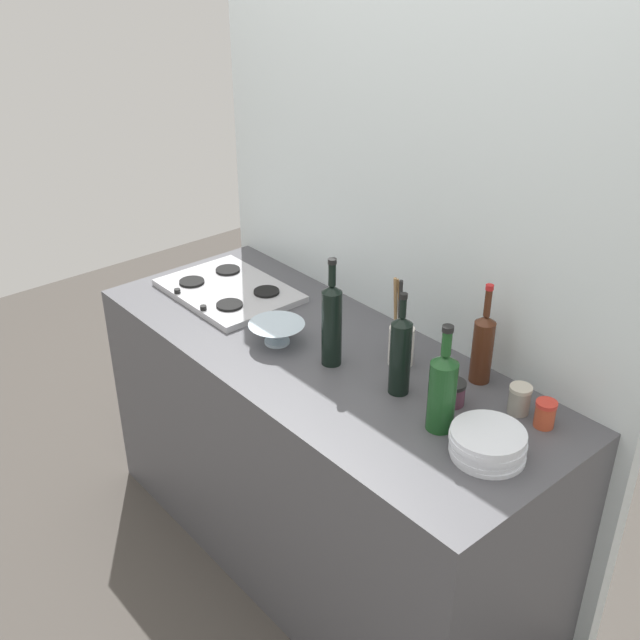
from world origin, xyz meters
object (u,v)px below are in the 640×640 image
object	(u,v)px
condiment_jar_rear	(545,414)
condiment_jar_spare	(520,399)
wine_bottle_mid_left	(483,346)
stovetop_hob	(229,290)
wine_bottle_leftmost	(332,323)
mixing_bowl	(277,332)
wine_bottle_rightmost	(442,390)
condiment_jar_front	(452,393)
plate_stack	(488,443)
wine_bottle_mid_right	(400,354)
utensil_crock	(401,343)

from	to	relation	value
condiment_jar_rear	condiment_jar_spare	xyz separation A→B (m)	(-0.09, 0.00, 0.00)
wine_bottle_mid_left	condiment_jar_spare	distance (m)	0.21
stovetop_hob	condiment_jar_rear	bearing A→B (deg)	8.81
wine_bottle_leftmost	mixing_bowl	world-z (taller)	wine_bottle_leftmost
wine_bottle_rightmost	condiment_jar_front	distance (m)	0.16
wine_bottle_mid_left	condiment_jar_front	world-z (taller)	wine_bottle_mid_left
stovetop_hob	plate_stack	bearing A→B (deg)	-1.42
stovetop_hob	wine_bottle_mid_right	bearing A→B (deg)	0.68
utensil_crock	condiment_jar_spare	xyz separation A→B (m)	(0.42, 0.07, -0.03)
stovetop_hob	utensil_crock	distance (m)	0.80
wine_bottle_mid_left	condiment_jar_spare	world-z (taller)	wine_bottle_mid_left
condiment_jar_front	condiment_jar_spare	bearing A→B (deg)	36.02
mixing_bowl	condiment_jar_spare	xyz separation A→B (m)	(0.78, 0.29, 0.00)
condiment_jar_rear	wine_bottle_mid_left	bearing A→B (deg)	169.69
wine_bottle_mid_left	utensil_crock	size ratio (longest dim) A/B	1.06
wine_bottle_mid_left	condiment_jar_front	distance (m)	0.19
wine_bottle_rightmost	wine_bottle_mid_left	bearing A→B (deg)	106.79
stovetop_hob	wine_bottle_leftmost	world-z (taller)	wine_bottle_leftmost
wine_bottle_mid_right	utensil_crock	world-z (taller)	wine_bottle_mid_right
wine_bottle_leftmost	wine_bottle_mid_left	distance (m)	0.48
wine_bottle_mid_right	condiment_jar_front	bearing A→B (deg)	27.02
wine_bottle_rightmost	mixing_bowl	bearing A→B (deg)	-175.30
condiment_jar_spare	wine_bottle_mid_right	bearing A→B (deg)	-148.13
condiment_jar_front	mixing_bowl	bearing A→B (deg)	-164.33
wine_bottle_mid_left	mixing_bowl	xyz separation A→B (m)	(-0.60, -0.34, -0.08)
utensil_crock	wine_bottle_rightmost	bearing A→B (deg)	-27.68
wine_bottle_mid_right	plate_stack	bearing A→B (deg)	-6.46
plate_stack	wine_bottle_rightmost	xyz separation A→B (m)	(-0.17, -0.00, 0.09)
utensil_crock	mixing_bowl	bearing A→B (deg)	-148.64
wine_bottle_leftmost	mixing_bowl	size ratio (longest dim) A/B	1.92
plate_stack	condiment_jar_rear	bearing A→B (deg)	84.86
wine_bottle_rightmost	plate_stack	bearing A→B (deg)	0.61
wine_bottle_mid_right	condiment_jar_rear	distance (m)	0.45
mixing_bowl	condiment_jar_rear	bearing A→B (deg)	18.38
stovetop_hob	condiment_jar_rear	size ratio (longest dim) A/B	6.30
plate_stack	wine_bottle_mid_right	xyz separation A→B (m)	(-0.37, 0.04, 0.09)
wine_bottle_rightmost	condiment_jar_spare	xyz separation A→B (m)	(0.10, 0.23, -0.08)
wine_bottle_mid_right	condiment_jar_rear	bearing A→B (deg)	25.69
wine_bottle_leftmost	condiment_jar_rear	distance (m)	0.70
condiment_jar_spare	plate_stack	bearing A→B (deg)	-73.67
mixing_bowl	wine_bottle_mid_left	bearing A→B (deg)	29.59
plate_stack	wine_bottle_rightmost	bearing A→B (deg)	-179.39
condiment_jar_spare	wine_bottle_rightmost	bearing A→B (deg)	-113.15
condiment_jar_front	condiment_jar_rear	bearing A→B (deg)	24.88
wine_bottle_mid_left	condiment_jar_front	bearing A→B (deg)	-80.12
wine_bottle_mid_right	condiment_jar_rear	xyz separation A→B (m)	(0.39, 0.19, -0.09)
wine_bottle_leftmost	utensil_crock	world-z (taller)	wine_bottle_leftmost
condiment_jar_front	stovetop_hob	bearing A→B (deg)	-175.28
wine_bottle_mid_left	wine_bottle_mid_right	world-z (taller)	wine_bottle_mid_right
mixing_bowl	condiment_jar_spare	distance (m)	0.84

